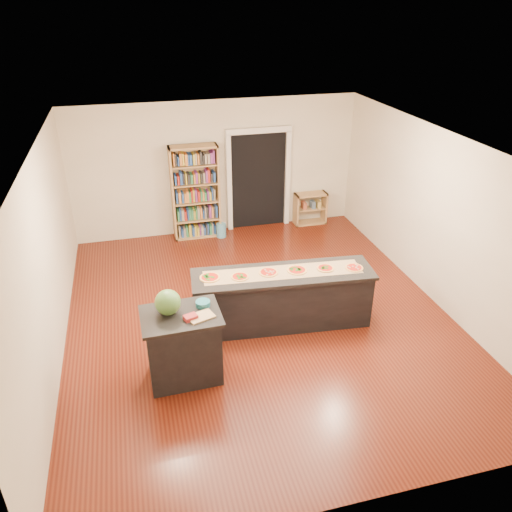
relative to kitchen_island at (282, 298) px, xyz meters
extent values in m
cube|color=beige|center=(-0.30, 0.27, 0.94)|extent=(6.00, 7.00, 2.80)
cube|color=#561D0E|center=(-0.30, 0.27, -0.46)|extent=(6.00, 7.00, 0.01)
cube|color=white|center=(-0.30, 0.27, 2.34)|extent=(6.00, 7.00, 0.01)
cube|color=black|center=(0.60, 3.75, 0.59)|extent=(1.20, 0.02, 2.10)
cube|color=silver|center=(-0.05, 3.71, 0.59)|extent=(0.10, 0.08, 2.10)
cube|color=silver|center=(1.25, 3.71, 0.59)|extent=(0.10, 0.08, 2.10)
cube|color=silver|center=(0.60, 3.71, 1.69)|extent=(1.40, 0.08, 0.12)
cube|color=black|center=(0.00, 0.00, -0.03)|extent=(2.69, 0.67, 0.86)
cube|color=black|center=(0.00, 0.00, 0.43)|extent=(2.76, 0.75, 0.05)
cube|color=black|center=(-1.64, -0.86, 0.02)|extent=(0.93, 0.66, 0.96)
cube|color=black|center=(-1.64, -0.86, 0.53)|extent=(1.02, 0.74, 0.04)
cube|color=tan|center=(-0.80, 3.54, 0.53)|extent=(0.99, 0.35, 1.97)
cube|color=tan|center=(1.76, 3.56, -0.10)|extent=(0.72, 0.31, 0.72)
cylinder|color=#559EBF|center=(-0.32, 3.36, -0.31)|extent=(0.21, 0.21, 0.30)
cube|color=#A67F55|center=(0.00, 0.02, 0.45)|extent=(2.43, 0.65, 0.00)
sphere|color=#144214|center=(-1.78, -0.79, 0.71)|extent=(0.33, 0.33, 0.33)
cube|color=tan|center=(-1.40, -0.98, 0.56)|extent=(0.38, 0.31, 0.02)
cube|color=maroon|center=(-1.53, -0.99, 0.58)|extent=(0.19, 0.16, 0.06)
cylinder|color=#195966|center=(-1.33, -0.73, 0.58)|extent=(0.19, 0.19, 0.07)
cylinder|color=#D9AE53|center=(-1.10, 0.12, 0.46)|extent=(0.30, 0.30, 0.02)
cylinder|color=#A5190C|center=(-1.10, 0.12, 0.47)|extent=(0.24, 0.24, 0.00)
cylinder|color=#D9AE53|center=(-0.66, 0.03, 0.46)|extent=(0.25, 0.25, 0.02)
cylinder|color=#A5190C|center=(-0.66, 0.03, 0.47)|extent=(0.21, 0.21, 0.00)
cylinder|color=#D9AE53|center=(-0.22, 0.05, 0.46)|extent=(0.28, 0.28, 0.02)
cylinder|color=#A5190C|center=(-0.22, 0.05, 0.47)|extent=(0.23, 0.23, 0.00)
cylinder|color=#D9AE53|center=(0.22, 0.01, 0.46)|extent=(0.29, 0.29, 0.02)
cylinder|color=#A5190C|center=(0.22, 0.01, 0.47)|extent=(0.24, 0.24, 0.00)
cylinder|color=#D9AE53|center=(0.66, -0.04, 0.46)|extent=(0.26, 0.26, 0.02)
cylinder|color=#A5190C|center=(0.66, -0.04, 0.47)|extent=(0.21, 0.21, 0.00)
cylinder|color=#D9AE53|center=(1.09, -0.14, 0.46)|extent=(0.26, 0.26, 0.02)
cylinder|color=#A5190C|center=(1.09, -0.14, 0.47)|extent=(0.21, 0.21, 0.00)
camera|label=1|loc=(-2.03, -6.21, 4.18)|focal=35.00mm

